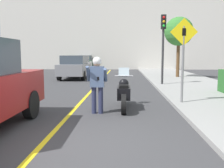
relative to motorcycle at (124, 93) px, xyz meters
The scene contains 11 objects.
ground_plane 3.52m from the motorcycle, 106.00° to the right, with size 80.00×80.00×0.00m, color #38383A.
road_center_line 3.11m from the motorcycle, 120.54° to the left, with size 0.12×36.00×0.01m.
building_backdrop 23.04m from the motorcycle, 92.43° to the left, with size 28.00×1.20×9.25m.
motorcycle is the anchor object (origin of this frame).
person_biker 1.19m from the motorcycle, 136.21° to the right, with size 0.59×0.46×1.66m.
crossing_sign 2.42m from the motorcycle, 15.30° to the left, with size 0.91×0.08×2.80m.
traffic_light 6.68m from the motorcycle, 70.35° to the left, with size 0.26×0.30×3.75m.
street_tree 11.70m from the motorcycle, 69.64° to the left, with size 2.07×2.07×4.33m.
parked_car_grey 10.64m from the motorcycle, 109.61° to the left, with size 1.88×4.20×1.68m.
parked_car_silver 16.43m from the motorcycle, 104.98° to the left, with size 1.88×4.20×1.68m.
parked_car_green 22.75m from the motorcycle, 101.98° to the left, with size 1.88×4.20×1.68m.
Camera 1 is at (0.97, -4.56, 1.71)m, focal length 40.00 mm.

